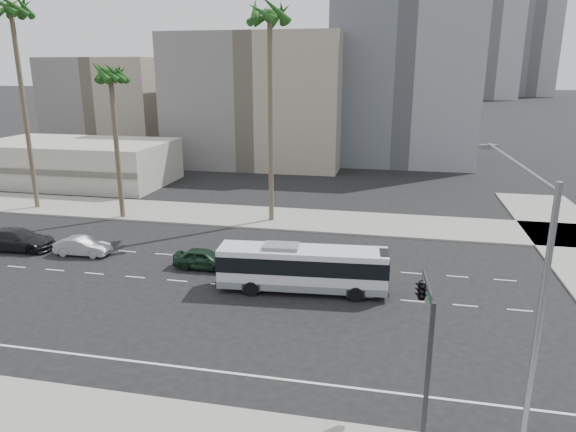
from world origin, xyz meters
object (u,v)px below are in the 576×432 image
(palm_far, at_px, (11,14))
(palm_near, at_px, (270,21))
(city_bus, at_px, (302,267))
(car_c, at_px, (18,239))
(palm_mid, at_px, (110,78))
(streetlight_corner, at_px, (532,296))
(car_a, at_px, (204,259))
(traffic_signal, at_px, (423,295))
(car_b, at_px, (82,246))

(palm_far, bearing_deg, palm_near, 0.96)
(city_bus, height_order, car_c, city_bus)
(car_c, distance_m, palm_mid, 15.56)
(city_bus, distance_m, palm_mid, 25.52)
(streetlight_corner, distance_m, palm_far, 48.67)
(car_a, distance_m, streetlight_corner, 23.05)
(palm_near, bearing_deg, streetlight_corner, -59.53)
(traffic_signal, height_order, palm_far, palm_far)
(car_b, bearing_deg, palm_far, 45.60)
(traffic_signal, bearing_deg, palm_mid, 134.52)
(car_a, xyz_separation_m, palm_far, (-21.93, 11.81, 17.37))
(palm_mid, distance_m, palm_far, 11.55)
(city_bus, relative_size, palm_far, 0.53)
(palm_near, distance_m, palm_mid, 14.57)
(city_bus, height_order, car_a, city_bus)
(city_bus, distance_m, car_b, 17.41)
(car_c, distance_m, palm_near, 26.27)
(city_bus, height_order, car_b, city_bus)
(car_a, relative_size, streetlight_corner, 0.40)
(city_bus, height_order, palm_far, palm_far)
(car_a, bearing_deg, car_b, 86.00)
(car_b, xyz_separation_m, palm_near, (11.62, 11.49, 16.46))
(city_bus, relative_size, palm_near, 0.56)
(car_a, relative_size, traffic_signal, 0.71)
(palm_near, height_order, palm_mid, palm_near)
(city_bus, bearing_deg, traffic_signal, -61.71)
(city_bus, relative_size, palm_mid, 0.75)
(car_a, relative_size, car_b, 1.03)
(city_bus, bearing_deg, palm_mid, 142.19)
(car_b, bearing_deg, streetlight_corner, -120.78)
(car_c, xyz_separation_m, palm_far, (-6.65, 11.04, 17.26))
(car_a, height_order, streetlight_corner, streetlight_corner)
(city_bus, bearing_deg, car_a, 158.16)
(car_a, relative_size, car_c, 0.74)
(car_b, distance_m, palm_near, 23.20)
(city_bus, distance_m, palm_near, 21.98)
(palm_mid, bearing_deg, car_a, -41.10)
(car_c, distance_m, streetlight_corner, 36.29)
(car_c, xyz_separation_m, streetlight_corner, (32.66, -14.97, 5.13))
(palm_near, bearing_deg, traffic_signal, -63.99)
(streetlight_corner, height_order, traffic_signal, streetlight_corner)
(city_bus, xyz_separation_m, palm_near, (-5.50, 14.51, 15.56))
(palm_mid, bearing_deg, palm_far, 171.80)
(car_a, relative_size, palm_near, 0.22)
(car_a, xyz_separation_m, traffic_signal, (13.92, -12.54, 4.20))
(city_bus, distance_m, car_a, 7.74)
(palm_near, xyz_separation_m, palm_far, (-23.77, -0.40, 0.95))
(car_b, bearing_deg, traffic_signal, -121.22)
(streetlight_corner, distance_m, traffic_signal, 3.98)
(car_b, bearing_deg, car_c, 87.49)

